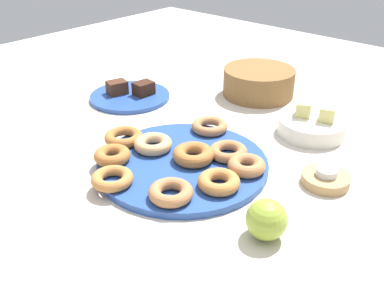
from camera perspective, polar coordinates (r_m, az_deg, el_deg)
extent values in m
plane|color=beige|center=(0.97, -1.18, -2.99)|extent=(2.40, 2.40, 0.00)
cylinder|color=#284C9E|center=(0.97, -1.19, -2.60)|extent=(0.37, 0.37, 0.02)
torus|color=#B27547|center=(1.09, 2.27, 2.31)|extent=(0.10, 0.10, 0.02)
torus|color=#B27547|center=(0.84, -2.75, -6.23)|extent=(0.11, 0.11, 0.02)
torus|color=#AD6B33|center=(0.96, 0.17, -1.37)|extent=(0.10, 0.10, 0.03)
torus|color=tan|center=(1.01, -5.04, 0.00)|extent=(0.12, 0.12, 0.03)
torus|color=#BC7A3D|center=(0.90, -10.23, -4.40)|extent=(0.12, 0.12, 0.02)
torus|color=#AD6B33|center=(1.05, -8.79, 0.88)|extent=(0.11, 0.11, 0.02)
torus|color=#B27547|center=(0.93, 7.03, -2.77)|extent=(0.11, 0.11, 0.03)
torus|color=#AD6B33|center=(0.97, -10.23, -1.45)|extent=(0.08, 0.08, 0.03)
torus|color=#BC7A3D|center=(0.87, 3.47, -4.88)|extent=(0.09, 0.09, 0.03)
torus|color=#B27547|center=(0.98, 4.68, -0.98)|extent=(0.12, 0.12, 0.02)
cylinder|color=#284C9E|center=(1.32, -7.99, 6.07)|extent=(0.23, 0.23, 0.01)
cube|color=#472819|center=(1.33, -9.63, 7.21)|extent=(0.06, 0.07, 0.04)
cube|color=#381E14|center=(1.31, -6.25, 7.14)|extent=(0.05, 0.06, 0.04)
cylinder|color=tan|center=(0.95, 16.81, -4.37)|extent=(0.10, 0.10, 0.02)
cylinder|color=silver|center=(0.94, 16.96, -3.45)|extent=(0.04, 0.04, 0.01)
cylinder|color=brown|center=(1.34, 8.57, 7.89)|extent=(0.28, 0.28, 0.08)
cylinder|color=silver|center=(1.14, 15.15, 2.20)|extent=(0.17, 0.17, 0.04)
cube|color=#DBD67A|center=(1.13, 14.11, 4.37)|extent=(0.05, 0.05, 0.04)
cube|color=#DBD67A|center=(1.12, 17.00, 3.70)|extent=(0.05, 0.05, 0.04)
sphere|color=#93AD38|center=(0.77, 9.58, -9.56)|extent=(0.07, 0.07, 0.07)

